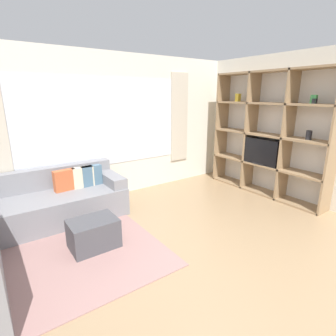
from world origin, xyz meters
name	(u,v)px	position (x,y,z in m)	size (l,w,h in m)	color
ground_plane	(237,294)	(0.00, 0.00, 0.00)	(16.00, 16.00, 0.00)	#9E7F5B
wall_back	(103,128)	(0.00, 3.29, 1.36)	(6.96, 0.11, 2.70)	silver
wall_right	(275,126)	(2.91, 1.63, 1.35)	(0.07, 4.46, 2.70)	silver
area_rug	(39,258)	(-1.52, 1.83, 0.01)	(2.85, 2.37, 0.01)	gray
shelving_unit	(269,135)	(2.72, 1.61, 1.19)	(0.40, 2.46, 2.38)	silver
couch_main	(56,202)	(-1.07, 2.78, 0.31)	(2.11, 0.93, 0.80)	gray
ottoman	(94,234)	(-0.87, 1.66, 0.20)	(0.60, 0.44, 0.39)	#47474C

